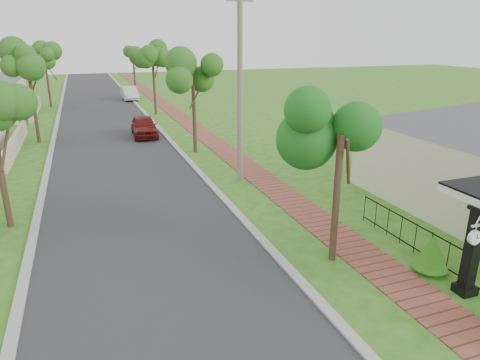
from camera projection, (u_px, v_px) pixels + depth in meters
ground at (296, 307)px, 10.92m from camera, size 160.00×160.00×0.00m
road at (113, 143)px, 27.74m from camera, size 7.00×120.00×0.02m
kerb_right at (168, 139)px, 28.94m from camera, size 0.30×120.00×0.10m
kerb_left at (52, 148)px, 26.55m from camera, size 0.30×120.00×0.10m
sidewalk at (205, 136)px, 29.78m from camera, size 1.50×120.00×0.03m
porch_post at (471, 256)px, 11.16m from camera, size 0.48×0.48×2.52m
picket_fence at (448, 256)px, 12.35m from camera, size 0.03×8.02×1.00m
street_trees at (102, 65)px, 32.44m from camera, size 10.70×37.65×5.89m
parked_car_red at (144, 126)px, 29.51m from camera, size 1.84×4.17×1.40m
parked_car_white at (130, 93)px, 46.79m from camera, size 1.59×4.36×1.43m
near_tree at (341, 133)px, 12.01m from camera, size 1.96×1.96×5.03m
utility_pole at (240, 91)px, 19.17m from camera, size 1.20×0.24×8.41m
station_clock at (475, 236)px, 10.38m from camera, size 0.64×0.13×0.53m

